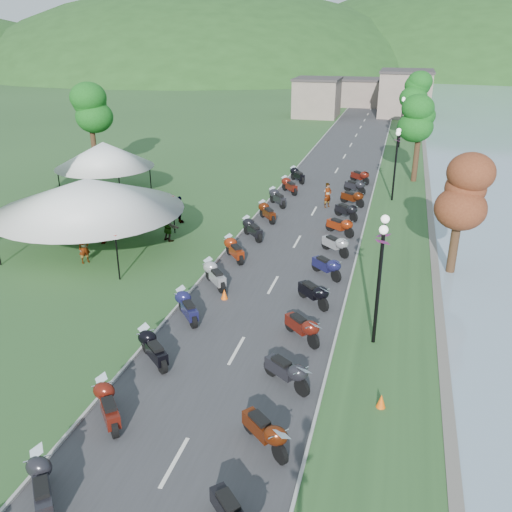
% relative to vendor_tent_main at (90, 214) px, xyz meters
% --- Properties ---
extents(road, '(7.00, 120.00, 0.02)m').
position_rel_vendor_tent_main_xyz_m(road, '(10.89, 15.88, -1.99)').
color(road, '#37373A').
rests_on(road, ground).
extents(hills_backdrop, '(360.00, 120.00, 76.00)m').
position_rel_vendor_tent_main_xyz_m(hills_backdrop, '(10.89, 175.88, -2.00)').
color(hills_backdrop, '#285621').
rests_on(hills_backdrop, ground).
extents(far_building, '(18.00, 16.00, 5.00)m').
position_rel_vendor_tent_main_xyz_m(far_building, '(8.89, 60.88, 0.50)').
color(far_building, gray).
rests_on(far_building, ground).
extents(moto_row_left, '(2.60, 49.34, 1.10)m').
position_rel_vendor_tent_main_xyz_m(moto_row_left, '(8.27, -6.32, -1.45)').
color(moto_row_left, '#331411').
rests_on(moto_row_left, ground).
extents(moto_row_right, '(2.60, 42.68, 1.10)m').
position_rel_vendor_tent_main_xyz_m(moto_row_right, '(13.14, -1.99, -1.45)').
color(moto_row_right, '#331411').
rests_on(moto_row_right, ground).
extents(vendor_tent_main, '(6.88, 6.88, 4.00)m').
position_rel_vendor_tent_main_xyz_m(vendor_tent_main, '(0.00, 0.00, 0.00)').
color(vendor_tent_main, white).
rests_on(vendor_tent_main, ground).
extents(vendor_tent_side, '(4.71, 4.71, 4.00)m').
position_rel_vendor_tent_main_xyz_m(vendor_tent_side, '(-4.45, 9.52, 0.00)').
color(vendor_tent_side, white).
rests_on(vendor_tent_side, ground).
extents(tree_lakeside, '(2.26, 2.26, 6.29)m').
position_rel_vendor_tent_main_xyz_m(tree_lakeside, '(19.20, 1.79, 1.14)').
color(tree_lakeside, '#1A6D1C').
rests_on(tree_lakeside, ground).
extents(pedestrian_a, '(0.71, 0.74, 1.65)m').
position_rel_vendor_tent_main_xyz_m(pedestrian_a, '(0.70, -2.02, -2.00)').
color(pedestrian_a, slate).
rests_on(pedestrian_a, ground).
extents(pedestrian_b, '(0.83, 0.63, 1.53)m').
position_rel_vendor_tent_main_xyz_m(pedestrian_b, '(0.14, 6.27, -2.00)').
color(pedestrian_b, slate).
rests_on(pedestrian_b, ground).
extents(pedestrian_c, '(0.63, 1.19, 1.75)m').
position_rel_vendor_tent_main_xyz_m(pedestrian_c, '(0.13, 0.80, -2.00)').
color(pedestrian_c, slate).
rests_on(pedestrian_c, ground).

